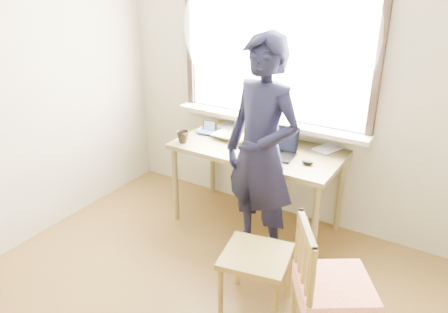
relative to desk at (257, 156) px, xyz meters
The scene contains 13 objects.
room_shell 1.72m from the desk, 84.51° to the right, with size 3.52×4.02×2.61m.
desk is the anchor object (origin of this frame).
laptop 0.24m from the desk, ahead, with size 0.35×0.29×0.22m.
mug_white 0.26m from the desk, 107.43° to the left, with size 0.13×0.13×0.10m, color white.
mug_dark 0.68m from the desk, 158.63° to the right, with size 0.11×0.11×0.10m, color black.
mouse 0.52m from the desk, 11.39° to the right, with size 0.10×0.07×0.04m, color black.
desk_clutter 0.40m from the desk, 149.28° to the left, with size 0.86×0.53×0.06m.
book_a 0.48m from the desk, 158.00° to the left, with size 0.21×0.28×0.03m, color white.
book_b 0.55m from the desk, 32.74° to the left, with size 0.16×0.22×0.02m, color white.
picture_frame 0.58m from the desk, 169.83° to the left, with size 0.14×0.04×0.11m.
work_chair 1.11m from the desk, 62.40° to the right, with size 0.51×0.50×0.45m.
side_chair 1.54m from the desk, 46.06° to the right, with size 0.58×0.59×0.94m.
person 0.47m from the desk, 59.09° to the right, with size 0.66×0.43×1.81m, color black.
Camera 1 is at (1.41, -1.48, 2.23)m, focal length 35.00 mm.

